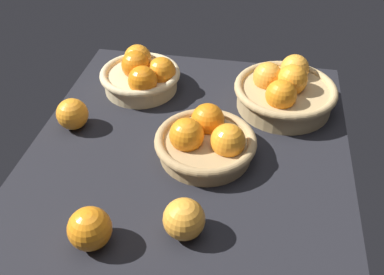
# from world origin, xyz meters

# --- Properties ---
(market_tray) EXTENTS (0.84, 0.72, 0.03)m
(market_tray) POSITION_xyz_m (0.00, 0.00, 0.01)
(market_tray) COLOR black
(market_tray) RESTS_ON ground
(basket_center) EXTENTS (0.22, 0.22, 0.10)m
(basket_center) POSITION_xyz_m (0.00, 0.04, 0.07)
(basket_center) COLOR tan
(basket_center) RESTS_ON market_tray
(basket_near_left) EXTENTS (0.21, 0.21, 0.11)m
(basket_near_left) POSITION_xyz_m (-0.23, -0.17, 0.07)
(basket_near_left) COLOR #D3BC8C
(basket_near_left) RESTS_ON market_tray
(basket_far_left) EXTENTS (0.26, 0.26, 0.12)m
(basket_far_left) POSITION_xyz_m (-0.21, 0.21, 0.08)
(basket_far_left) COLOR tan
(basket_far_left) RESTS_ON market_tray
(loose_orange_front_gap) EXTENTS (0.08, 0.08, 0.08)m
(loose_orange_front_gap) POSITION_xyz_m (0.28, -0.12, 0.07)
(loose_orange_front_gap) COLOR orange
(loose_orange_front_gap) RESTS_ON market_tray
(loose_orange_back_gap) EXTENTS (0.08, 0.08, 0.08)m
(loose_orange_back_gap) POSITION_xyz_m (-0.04, -0.29, 0.07)
(loose_orange_back_gap) COLOR orange
(loose_orange_back_gap) RESTS_ON market_tray
(loose_orange_side_gap) EXTENTS (0.08, 0.08, 0.08)m
(loose_orange_side_gap) POSITION_xyz_m (0.23, 0.03, 0.07)
(loose_orange_side_gap) COLOR #F49E33
(loose_orange_side_gap) RESTS_ON market_tray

